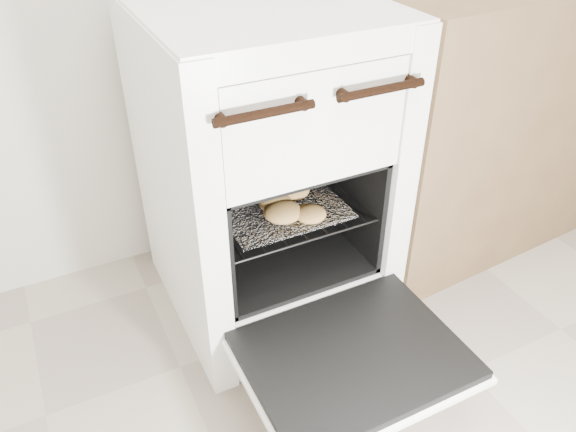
# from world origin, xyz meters

# --- Properties ---
(stove) EXTENTS (0.55, 0.61, 0.84)m
(stove) POSITION_xyz_m (-0.01, 1.20, 0.41)
(stove) COLOR white
(stove) RESTS_ON ground
(oven_door) EXTENTS (0.49, 0.38, 0.03)m
(oven_door) POSITION_xyz_m (-0.01, 0.73, 0.18)
(oven_door) COLOR black
(oven_door) RESTS_ON stove
(oven_rack) EXTENTS (0.40, 0.38, 0.01)m
(oven_rack) POSITION_xyz_m (-0.01, 1.14, 0.36)
(oven_rack) COLOR black
(oven_rack) RESTS_ON stove
(foil_sheet) EXTENTS (0.31, 0.27, 0.01)m
(foil_sheet) POSITION_xyz_m (-0.01, 1.12, 0.37)
(foil_sheet) COLOR white
(foil_sheet) RESTS_ON oven_rack
(baked_rolls) EXTENTS (0.18, 0.26, 0.04)m
(baked_rolls) POSITION_xyz_m (0.01, 1.10, 0.39)
(baked_rolls) COLOR tan
(baked_rolls) RESTS_ON foil_sheet
(counter) EXTENTS (0.86, 0.61, 0.83)m
(counter) POSITION_xyz_m (0.71, 1.26, 0.41)
(counter) COLOR brown
(counter) RESTS_ON ground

